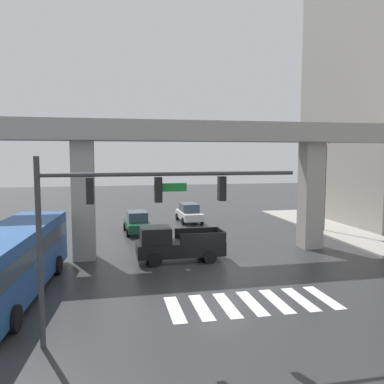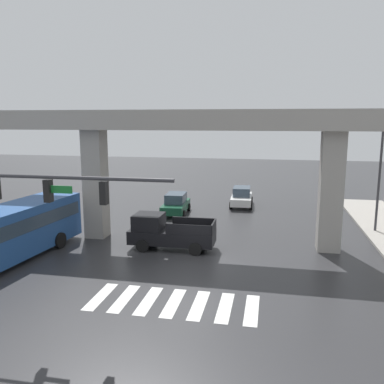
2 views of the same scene
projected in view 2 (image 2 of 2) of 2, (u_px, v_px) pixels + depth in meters
name	position (u px, v px, depth m)	size (l,w,h in m)	color
ground_plane	(194.00, 265.00, 21.52)	(120.00, 120.00, 0.00)	#2D2D30
crosswalk_stripes	(173.00, 303.00, 17.10)	(7.15, 2.80, 0.01)	silver
elevated_overpass	(207.00, 129.00, 24.26)	(51.12, 2.49, 8.26)	#9E9991
pickup_truck	(167.00, 233.00, 24.19)	(5.11, 2.11, 2.08)	black
city_bus	(5.00, 232.00, 21.68)	(3.53, 10.98, 2.99)	#234C8C
sedan_white	(242.00, 197.00, 36.20)	(2.07, 4.35, 1.72)	silver
sedan_dark_green	(176.00, 204.00, 33.14)	(2.11, 4.38, 1.72)	#14472D
traffic_signal_mast	(22.00, 204.00, 15.21)	(8.69, 0.32, 6.20)	#38383D
street_lamp_mid_block	(380.00, 167.00, 27.01)	(0.44, 0.70, 7.24)	#38383D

